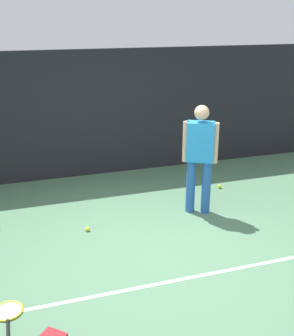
{
  "coord_description": "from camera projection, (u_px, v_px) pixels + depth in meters",
  "views": [
    {
      "loc": [
        -1.59,
        -4.57,
        2.93
      ],
      "look_at": [
        0.0,
        0.4,
        1.0
      ],
      "focal_mm": 44.5,
      "sensor_mm": 36.0,
      "label": 1
    }
  ],
  "objects": [
    {
      "name": "ground_plane",
      "position": [
        156.0,
        248.0,
        5.55
      ],
      "size": [
        12.0,
        12.0,
        0.0
      ],
      "primitive_type": "plane",
      "color": "#4C7556"
    },
    {
      "name": "back_fence",
      "position": [
        105.0,
        113.0,
        7.82
      ],
      "size": [
        10.0,
        0.1,
        2.36
      ],
      "primitive_type": "cube",
      "color": "black",
      "rests_on": "ground"
    },
    {
      "name": "tennis_racket",
      "position": [
        8.0,
        313.0,
        4.33
      ],
      "size": [
        0.32,
        0.61,
        0.03
      ],
      "rotation": [
        0.0,
        0.0,
        1.57
      ],
      "color": "black",
      "rests_on": "ground"
    },
    {
      "name": "court_line",
      "position": [
        177.0,
        280.0,
        4.88
      ],
      "size": [
        9.0,
        0.05,
        0.0
      ],
      "primitive_type": "cube",
      "color": "white",
      "rests_on": "ground"
    },
    {
      "name": "tennis_player",
      "position": [
        200.0,
        153.0,
        6.25
      ],
      "size": [
        0.48,
        0.38,
        1.7
      ],
      "rotation": [
        0.0,
        0.0,
        2.66
      ],
      "color": "#2659A5",
      "rests_on": "ground"
    },
    {
      "name": "tennis_ball_near_player",
      "position": [
        220.0,
        186.0,
        7.45
      ],
      "size": [
        0.07,
        0.07,
        0.07
      ],
      "primitive_type": "sphere",
      "color": "#CCE033",
      "rests_on": "ground"
    },
    {
      "name": "tennis_ball_by_fence",
      "position": [
        88.0,
        229.0,
        5.98
      ],
      "size": [
        0.07,
        0.07,
        0.07
      ],
      "primitive_type": "sphere",
      "color": "#CCE033",
      "rests_on": "ground"
    }
  ]
}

